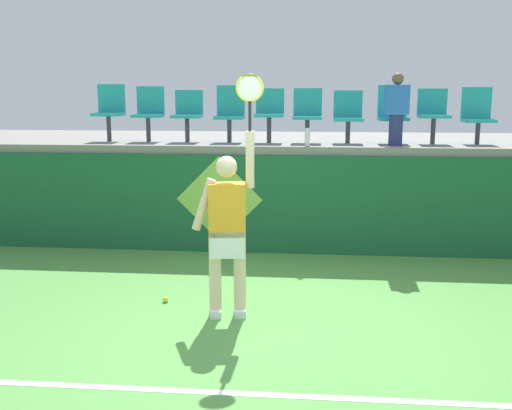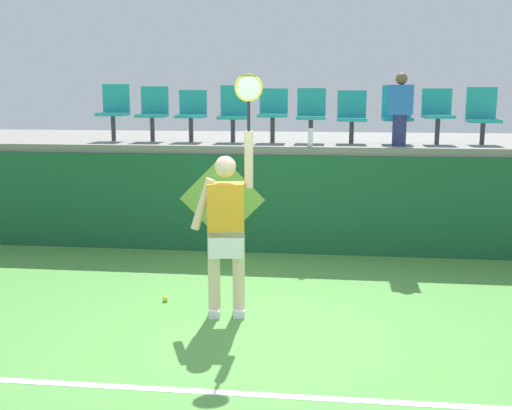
# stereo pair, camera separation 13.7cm
# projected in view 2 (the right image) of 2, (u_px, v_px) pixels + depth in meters

# --- Properties ---
(ground_plane) EXTENTS (40.00, 40.00, 0.00)m
(ground_plane) POSITION_uv_depth(u_px,v_px,m) (268.00, 333.00, 5.97)
(ground_plane) COLOR #519342
(court_back_wall) EXTENTS (13.04, 0.20, 1.44)m
(court_back_wall) POSITION_uv_depth(u_px,v_px,m) (288.00, 204.00, 8.83)
(court_back_wall) COLOR #195633
(court_back_wall) RESTS_ON ground_plane
(spectator_platform) EXTENTS (13.04, 3.18, 0.12)m
(spectator_platform) POSITION_uv_depth(u_px,v_px,m) (294.00, 142.00, 10.18)
(spectator_platform) COLOR gray
(spectator_platform) RESTS_ON court_back_wall
(court_baseline_stripe) EXTENTS (11.74, 0.08, 0.01)m
(court_baseline_stripe) POSITION_uv_depth(u_px,v_px,m) (253.00, 394.00, 4.77)
(court_baseline_stripe) COLOR white
(court_baseline_stripe) RESTS_ON ground_plane
(tennis_player) EXTENTS (0.75, 0.31, 2.53)m
(tennis_player) POSITION_uv_depth(u_px,v_px,m) (227.00, 227.00, 6.28)
(tennis_player) COLOR white
(tennis_player) RESTS_ON ground_plane
(tennis_ball) EXTENTS (0.07, 0.07, 0.07)m
(tennis_ball) POSITION_uv_depth(u_px,v_px,m) (165.00, 299.00, 6.86)
(tennis_ball) COLOR #D1E533
(tennis_ball) RESTS_ON ground_plane
(water_bottle) EXTENTS (0.07, 0.07, 0.26)m
(water_bottle) POSITION_uv_depth(u_px,v_px,m) (310.00, 137.00, 8.72)
(water_bottle) COLOR white
(water_bottle) RESTS_ON spectator_platform
(stadium_chair_0) EXTENTS (0.44, 0.42, 0.89)m
(stadium_chair_0) POSITION_uv_depth(u_px,v_px,m) (114.00, 109.00, 9.60)
(stadium_chair_0) COLOR #38383D
(stadium_chair_0) RESTS_ON spectator_platform
(stadium_chair_1) EXTENTS (0.44, 0.42, 0.86)m
(stadium_chair_1) POSITION_uv_depth(u_px,v_px,m) (153.00, 111.00, 9.53)
(stadium_chair_1) COLOR #38383D
(stadium_chair_1) RESTS_ON spectator_platform
(stadium_chair_2) EXTENTS (0.44, 0.42, 0.80)m
(stadium_chair_2) POSITION_uv_depth(u_px,v_px,m) (192.00, 112.00, 9.46)
(stadium_chair_2) COLOR #38383D
(stadium_chair_2) RESTS_ON spectator_platform
(stadium_chair_3) EXTENTS (0.44, 0.42, 0.87)m
(stadium_chair_3) POSITION_uv_depth(u_px,v_px,m) (234.00, 111.00, 9.39)
(stadium_chair_3) COLOR #38383D
(stadium_chair_3) RESTS_ON spectator_platform
(stadium_chair_4) EXTENTS (0.44, 0.42, 0.82)m
(stadium_chair_4) POSITION_uv_depth(u_px,v_px,m) (273.00, 111.00, 9.31)
(stadium_chair_4) COLOR #38383D
(stadium_chair_4) RESTS_ON spectator_platform
(stadium_chair_5) EXTENTS (0.44, 0.42, 0.83)m
(stadium_chair_5) POSITION_uv_depth(u_px,v_px,m) (311.00, 113.00, 9.25)
(stadium_chair_5) COLOR #38383D
(stadium_chair_5) RESTS_ON spectator_platform
(stadium_chair_6) EXTENTS (0.44, 0.42, 0.79)m
(stadium_chair_6) POSITION_uv_depth(u_px,v_px,m) (352.00, 114.00, 9.18)
(stadium_chair_6) COLOR #38383D
(stadium_chair_6) RESTS_ON spectator_platform
(stadium_chair_7) EXTENTS (0.44, 0.42, 0.87)m
(stadium_chair_7) POSITION_uv_depth(u_px,v_px,m) (397.00, 112.00, 9.11)
(stadium_chair_7) COLOR #38383D
(stadium_chair_7) RESTS_ON spectator_platform
(stadium_chair_8) EXTENTS (0.44, 0.42, 0.82)m
(stadium_chair_8) POSITION_uv_depth(u_px,v_px,m) (437.00, 112.00, 9.03)
(stadium_chair_8) COLOR #38383D
(stadium_chair_8) RESTS_ON spectator_platform
(stadium_chair_9) EXTENTS (0.44, 0.42, 0.84)m
(stadium_chair_9) POSITION_uv_depth(u_px,v_px,m) (482.00, 114.00, 8.97)
(stadium_chair_9) COLOR #38383D
(stadium_chair_9) RESTS_ON spectator_platform
(spectator_0) EXTENTS (0.34, 0.20, 1.04)m
(spectator_0) POSITION_uv_depth(u_px,v_px,m) (400.00, 108.00, 8.70)
(spectator_0) COLOR navy
(spectator_0) RESTS_ON spectator_platform
(wall_signage_mount) EXTENTS (1.27, 0.01, 1.43)m
(wall_signage_mount) POSITION_uv_depth(u_px,v_px,m) (223.00, 252.00, 8.97)
(wall_signage_mount) COLOR #195633
(wall_signage_mount) RESTS_ON ground_plane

